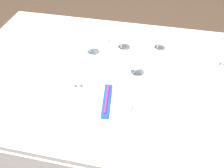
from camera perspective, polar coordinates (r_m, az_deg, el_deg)
The scene contains 16 objects.
ground_plane at distance 1.87m, azimuth 1.58°, elevation -14.67°, with size 6.00×6.00×0.00m, color #4C3828.
dining_table at distance 1.35m, azimuth 2.12°, elevation -0.02°, with size 1.80×1.11×0.74m.
dinner_plate at distance 1.13m, azimuth -1.26°, elevation -4.54°, with size 0.25×0.25×0.02m, color white.
toothbrush_package at distance 1.12m, azimuth -1.27°, elevation -3.97°, with size 0.06×0.21×0.02m.
fork_outer at distance 1.18m, azimuth -8.34°, elevation -2.72°, with size 0.02×0.22×0.00m.
fork_inner at distance 1.19m, azimuth -9.55°, elevation -2.54°, with size 0.03×0.21×0.00m.
dinner_knife at distance 1.13m, azimuth 6.67°, elevation -5.21°, with size 0.03×0.22×0.00m.
spoon_soup at distance 1.15m, azimuth 8.22°, elevation -4.74°, with size 0.03×0.22×0.01m.
spoon_dessert at distance 1.15m, azimuth 9.67°, elevation -4.51°, with size 0.03×0.21×0.01m.
saucer_left at distance 1.46m, azimuth 22.82°, elevation 4.41°, with size 0.13×0.13×0.01m, color white.
coffee_cup_left at distance 1.44m, azimuth 23.31°, elevation 5.61°, with size 0.11×0.09×0.07m.
wine_glass_centre at distance 1.44m, azimuth 11.41°, elevation 11.39°, with size 0.07×0.07×0.14m.
wine_glass_left at distance 1.38m, azimuth -5.48°, elevation 10.59°, with size 0.07×0.07×0.14m.
wine_glass_right at distance 1.23m, azimuth 5.80°, elevation 5.47°, with size 0.07×0.07×0.13m.
wine_glass_far at distance 1.42m, azimuth 2.38°, elevation 11.72°, with size 0.08×0.08×0.14m.
napkin_folded at distance 1.48m, azimuth -2.10°, elevation 12.29°, with size 0.07×0.07×0.16m, color white.
Camera 1 is at (0.15, -0.96, 1.60)m, focal length 37.81 mm.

